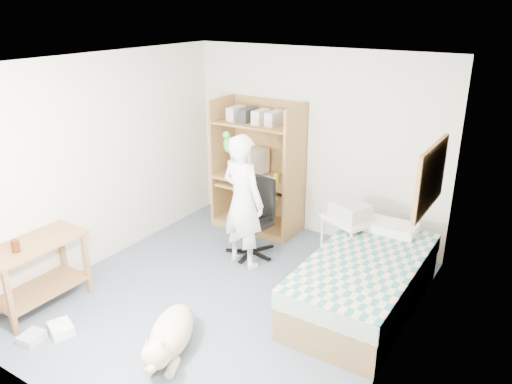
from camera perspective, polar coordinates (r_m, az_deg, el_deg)
floor at (r=5.59m, az=-3.17°, el=-11.81°), size 4.00×4.00×0.00m
wall_back at (r=6.66m, az=6.70°, el=5.39°), size 3.60×0.02×2.50m
wall_right at (r=4.30m, az=16.47°, el=-4.31°), size 0.02×4.00×2.50m
wall_left at (r=6.20m, az=-17.09°, el=3.42°), size 0.02×4.00×2.50m
ceiling at (r=4.73m, az=-3.79°, el=14.59°), size 3.60×4.00×0.02m
computer_hutch at (r=6.89m, az=0.35°, el=2.33°), size 1.20×0.63×1.80m
bed at (r=5.39m, az=12.23°, el=-10.03°), size 1.02×2.02×0.66m
side_desk at (r=5.64m, az=-23.77°, el=-7.60°), size 0.50×1.00×0.75m
corkboard at (r=5.05m, az=19.39°, el=1.60°), size 0.04×0.94×0.66m
office_chair at (r=6.30m, az=-0.24°, el=-4.10°), size 0.56×0.56×0.99m
person at (r=5.86m, az=-1.52°, el=-1.11°), size 0.66×0.49×1.64m
parrot at (r=5.77m, az=-3.16°, el=5.60°), size 0.12×0.21×0.33m
dog at (r=4.78m, az=-9.84°, el=-15.81°), size 0.64×1.05×0.42m
printer_cart at (r=6.01m, az=10.48°, el=-4.83°), size 0.69×0.64×0.67m
printer at (r=5.88m, az=10.68°, el=-2.07°), size 0.52×0.47×0.18m
crt_monitor at (r=6.94m, az=-0.70°, el=3.56°), size 0.44×0.45×0.36m
keyboard at (r=6.80m, az=-0.12°, el=0.72°), size 0.46×0.20×0.03m
pencil_cup at (r=6.66m, az=2.37°, el=1.63°), size 0.08×0.08×0.12m
drink_glass at (r=5.37m, az=-25.78°, el=-5.59°), size 0.08×0.08×0.12m
floor_box_a at (r=5.36m, az=-21.40°, el=-14.35°), size 0.31×0.28×0.10m
floor_box_b at (r=5.36m, az=-24.26°, el=-14.93°), size 0.21×0.25×0.08m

